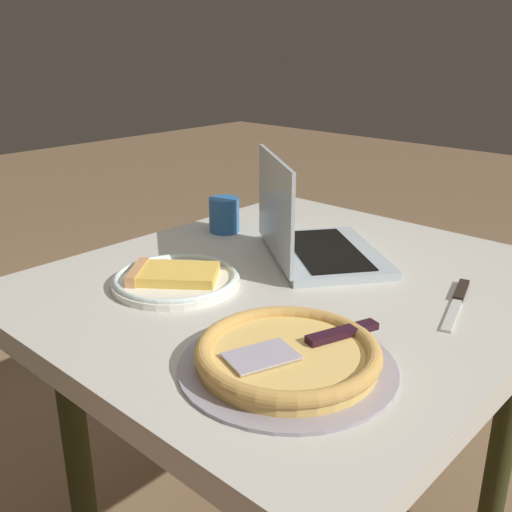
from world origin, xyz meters
The scene contains 6 objects.
dining_table centered at (0.00, 0.00, 0.68)m, with size 1.07×0.96×0.77m.
laptop centered at (0.12, 0.06, 0.82)m, with size 0.40×0.42×0.24m.
pizza_plate centered at (-0.20, 0.17, 0.79)m, with size 0.27×0.27×0.04m.
pizza_tray centered at (-0.29, -0.22, 0.79)m, with size 0.34×0.34×0.04m.
table_knife centered at (0.13, -0.30, 0.78)m, with size 0.24×0.09×0.01m.
drink_cup centered at (0.13, 0.35, 0.82)m, with size 0.08×0.08×0.09m.
Camera 1 is at (-0.92, -0.73, 1.26)m, focal length 41.34 mm.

